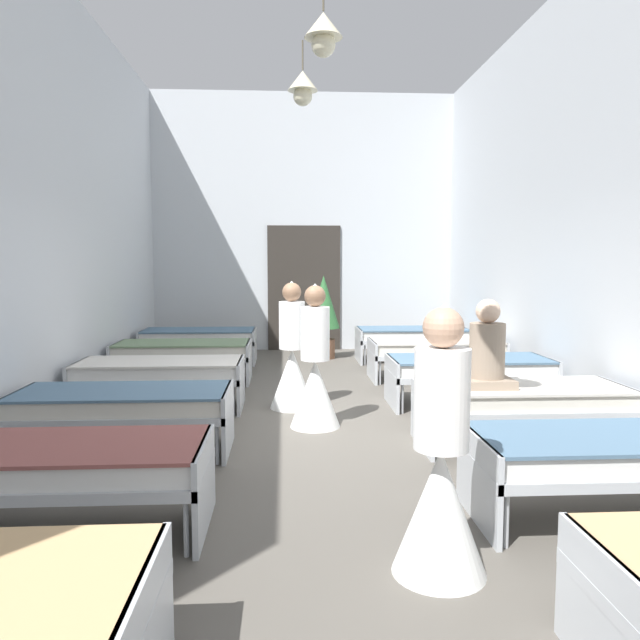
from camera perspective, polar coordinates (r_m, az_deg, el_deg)
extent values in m
cube|color=#59544C|center=(6.42, 0.08, -10.36)|extent=(6.33, 11.63, 0.10)
cube|color=silver|center=(11.81, -1.56, 9.12)|extent=(6.13, 0.20, 4.90)
cube|color=silver|center=(6.73, -26.57, 11.28)|extent=(0.20, 11.03, 4.90)
cube|color=silver|center=(7.05, 25.43, 11.04)|extent=(0.20, 11.03, 4.90)
cube|color=#2D2823|center=(11.68, -1.52, 3.03)|extent=(1.40, 0.06, 2.40)
cone|color=beige|center=(7.63, 0.32, 26.12)|extent=(0.44, 0.44, 0.28)
sphere|color=beige|center=(7.56, 0.32, 24.56)|extent=(0.28, 0.28, 0.28)
cylinder|color=brown|center=(9.55, -1.65, 23.74)|extent=(0.02, 0.02, 0.42)
cone|color=beige|center=(9.44, -1.64, 21.67)|extent=(0.44, 0.44, 0.28)
sphere|color=beige|center=(9.38, -1.64, 20.38)|extent=(0.28, 0.28, 0.28)
cylinder|color=#B7BCC1|center=(3.00, -15.51, -25.50)|extent=(0.03, 0.03, 0.34)
cylinder|color=#B7BCC1|center=(3.23, 23.20, -23.42)|extent=(0.03, 0.03, 0.34)
cube|color=#B7BCC1|center=(2.87, 25.64, -24.74)|extent=(0.04, 0.84, 0.57)
cylinder|color=#B7BCC1|center=(3.78, -12.54, -18.66)|extent=(0.03, 0.03, 0.34)
cylinder|color=#B7BCC1|center=(4.43, -11.00, -14.88)|extent=(0.03, 0.03, 0.34)
cube|color=#B7BCC1|center=(4.24, -23.79, -13.27)|extent=(1.90, 0.84, 0.07)
cube|color=#B7BCC1|center=(4.05, -10.86, -15.11)|extent=(0.04, 0.84, 0.57)
cube|color=white|center=(4.21, -23.84, -11.91)|extent=(1.82, 0.78, 0.14)
cube|color=#8C4C47|center=(4.19, -23.89, -10.84)|extent=(1.86, 0.82, 0.02)
cylinder|color=#B7BCC1|center=(3.96, 17.21, -17.62)|extent=(0.03, 0.03, 0.34)
cylinder|color=#B7BCC1|center=(4.59, 13.96, -14.23)|extent=(0.03, 0.03, 0.34)
cube|color=#B7BCC1|center=(4.55, 26.20, -12.11)|extent=(1.90, 0.84, 0.07)
cube|color=#B7BCC1|center=(4.21, 14.70, -14.39)|extent=(0.04, 0.84, 0.57)
cube|color=white|center=(4.52, 26.26, -10.83)|extent=(1.82, 0.78, 0.14)
cube|color=slate|center=(4.50, 26.30, -9.83)|extent=(1.86, 0.82, 0.02)
cylinder|color=#B7BCC1|center=(5.73, -27.60, -10.70)|extent=(0.03, 0.03, 0.34)
cylinder|color=#B7BCC1|center=(6.37, -24.91, -8.98)|extent=(0.03, 0.03, 0.34)
cylinder|color=#B7BCC1|center=(5.27, -9.70, -11.54)|extent=(0.03, 0.03, 0.34)
cylinder|color=#B7BCC1|center=(5.96, -8.93, -9.51)|extent=(0.03, 0.03, 0.34)
cube|color=#B7BCC1|center=(5.71, -18.12, -8.25)|extent=(1.90, 0.84, 0.07)
cube|color=#B7BCC1|center=(6.04, -26.76, -8.69)|extent=(0.04, 0.84, 0.57)
cube|color=#B7BCC1|center=(5.57, -8.68, -9.31)|extent=(0.04, 0.84, 0.57)
cube|color=silver|center=(5.69, -18.15, -7.22)|extent=(1.82, 0.78, 0.14)
cube|color=slate|center=(5.67, -18.18, -6.41)|extent=(1.86, 0.82, 0.02)
cylinder|color=#B7BCC1|center=(5.40, 11.13, -11.14)|extent=(0.03, 0.03, 0.34)
cylinder|color=#B7BCC1|center=(6.07, 9.41, -9.23)|extent=(0.03, 0.03, 0.34)
cylinder|color=#B7BCC1|center=(6.06, 27.51, -9.81)|extent=(0.03, 0.03, 0.34)
cylinder|color=#B7BCC1|center=(6.67, 24.32, -8.31)|extent=(0.03, 0.03, 0.34)
cube|color=#B7BCC1|center=(5.94, 18.51, -7.73)|extent=(1.90, 0.84, 0.07)
cube|color=#B7BCC1|center=(5.69, 9.64, -9.02)|extent=(0.04, 0.84, 0.57)
cube|color=#B7BCC1|center=(6.36, 26.36, -7.96)|extent=(0.04, 0.84, 0.57)
cube|color=silver|center=(5.92, 18.54, -6.74)|extent=(1.82, 0.78, 0.14)
cube|color=beige|center=(5.90, 18.57, -5.96)|extent=(1.86, 0.82, 0.02)
cylinder|color=#B7BCC1|center=(7.17, -22.30, -7.28)|extent=(0.03, 0.03, 0.34)
cylinder|color=#B7BCC1|center=(7.84, -20.59, -6.15)|extent=(0.03, 0.03, 0.34)
cylinder|color=#B7BCC1|center=(6.81, -8.20, -7.59)|extent=(0.03, 0.03, 0.34)
cylinder|color=#B7BCC1|center=(7.51, -7.73, -6.34)|extent=(0.03, 0.03, 0.34)
cube|color=#B7BCC1|center=(7.24, -14.88, -5.27)|extent=(1.90, 0.84, 0.07)
cube|color=#B7BCC1|center=(7.50, -21.88, -5.80)|extent=(0.04, 0.84, 0.57)
cube|color=#B7BCC1|center=(7.13, -7.48, -6.02)|extent=(0.04, 0.84, 0.57)
cube|color=white|center=(7.22, -14.90, -4.45)|extent=(1.82, 0.78, 0.14)
cube|color=beige|center=(7.21, -14.92, -3.81)|extent=(1.86, 0.82, 0.02)
cylinder|color=#B7BCC1|center=(6.91, 7.79, -7.39)|extent=(0.03, 0.03, 0.34)
cylinder|color=#B7BCC1|center=(7.60, 6.74, -6.19)|extent=(0.03, 0.03, 0.34)
cylinder|color=#B7BCC1|center=(7.44, 21.15, -6.78)|extent=(0.03, 0.03, 0.34)
cylinder|color=#B7BCC1|center=(8.09, 19.03, -5.74)|extent=(0.03, 0.03, 0.34)
cube|color=#B7BCC1|center=(7.42, 13.90, -4.98)|extent=(1.90, 0.84, 0.07)
cube|color=#B7BCC1|center=(7.22, 6.78, -5.86)|extent=(0.04, 0.84, 0.57)
cube|color=#B7BCC1|center=(7.77, 20.48, -5.38)|extent=(0.04, 0.84, 0.57)
cube|color=white|center=(7.41, 13.92, -4.18)|extent=(1.82, 0.78, 0.14)
cube|color=slate|center=(7.39, 13.93, -3.56)|extent=(1.86, 0.82, 0.02)
cylinder|color=#B7BCC1|center=(8.67, -18.86, -4.99)|extent=(0.03, 0.03, 0.34)
cylinder|color=#B7BCC1|center=(9.36, -17.68, -4.20)|extent=(0.03, 0.03, 0.34)
cylinder|color=#B7BCC1|center=(8.38, -7.27, -5.10)|extent=(0.03, 0.03, 0.34)
cylinder|color=#B7BCC1|center=(9.09, -6.96, -4.26)|extent=(0.03, 0.03, 0.34)
cube|color=#B7BCC1|center=(8.80, -12.79, -3.33)|extent=(1.90, 0.84, 0.07)
cube|color=#B7BCC1|center=(9.01, -18.64, -3.84)|extent=(0.04, 0.84, 0.57)
cube|color=#B7BCC1|center=(8.71, -6.72, -3.91)|extent=(0.04, 0.84, 0.57)
cube|color=silver|center=(8.78, -12.81, -2.65)|extent=(1.82, 0.78, 0.14)
cube|color=slate|center=(8.77, -12.82, -2.12)|extent=(1.86, 0.82, 0.02)
cylinder|color=#B7BCC1|center=(8.46, 5.69, -4.98)|extent=(0.03, 0.03, 0.34)
cylinder|color=#B7BCC1|center=(9.16, 4.99, -4.16)|extent=(0.03, 0.03, 0.34)
cylinder|color=#B7BCC1|center=(8.90, 16.86, -4.67)|extent=(0.03, 0.03, 0.34)
cylinder|color=#B7BCC1|center=(9.57, 15.38, -3.93)|extent=(0.03, 0.03, 0.34)
cube|color=#B7BCC1|center=(8.95, 10.86, -3.14)|extent=(1.90, 0.84, 0.07)
cube|color=#B7BCC1|center=(8.78, 4.94, -3.81)|extent=(0.04, 0.84, 0.57)
cube|color=#B7BCC1|center=(9.23, 16.46, -3.56)|extent=(0.04, 0.84, 0.57)
cube|color=silver|center=(8.93, 10.87, -2.48)|extent=(1.82, 0.78, 0.14)
cube|color=beige|center=(8.92, 10.88, -1.96)|extent=(1.86, 0.82, 0.02)
cylinder|color=#B7BCC1|center=(10.21, -16.45, -3.37)|extent=(0.03, 0.03, 0.34)
cylinder|color=#B7BCC1|center=(10.90, -15.60, -2.79)|extent=(0.03, 0.03, 0.34)
cylinder|color=#B7BCC1|center=(9.96, -6.64, -3.40)|extent=(0.03, 0.03, 0.34)
cylinder|color=#B7BCC1|center=(10.67, -6.42, -2.80)|extent=(0.03, 0.03, 0.34)
cube|color=#B7BCC1|center=(10.37, -11.34, -1.97)|extent=(1.90, 0.84, 0.07)
cube|color=#B7BCC1|center=(10.55, -16.35, -2.44)|extent=(0.04, 0.84, 0.57)
cube|color=#B7BCC1|center=(10.29, -6.20, -2.44)|extent=(0.04, 0.84, 0.57)
cube|color=white|center=(10.36, -11.35, -1.40)|extent=(1.82, 0.78, 0.14)
cube|color=slate|center=(10.35, -11.36, -0.94)|extent=(1.86, 0.82, 0.02)
cylinder|color=#B7BCC1|center=(10.03, 4.25, -3.32)|extent=(0.03, 0.03, 0.34)
cylinder|color=#B7BCC1|center=(10.73, 3.75, -2.73)|extent=(0.03, 0.03, 0.34)
cylinder|color=#B7BCC1|center=(10.40, 13.82, -3.14)|extent=(0.03, 0.03, 0.34)
cylinder|color=#B7BCC1|center=(11.08, 12.72, -2.59)|extent=(0.03, 0.03, 0.34)
cube|color=#B7BCC1|center=(10.50, 8.72, -1.84)|extent=(1.90, 0.84, 0.07)
cube|color=#B7BCC1|center=(10.36, 3.67, -2.38)|extent=(0.04, 0.84, 0.57)
cube|color=#B7BCC1|center=(10.74, 13.57, -2.23)|extent=(0.04, 0.84, 0.57)
cube|color=white|center=(10.48, 8.73, -1.27)|extent=(1.82, 0.78, 0.14)
cube|color=slate|center=(10.48, 8.73, -0.82)|extent=(1.86, 0.82, 0.02)
cone|color=white|center=(6.29, -0.47, -6.95)|extent=(0.52, 0.52, 0.70)
cylinder|color=white|center=(6.18, -0.47, -1.29)|extent=(0.30, 0.30, 0.55)
sphere|color=#846047|center=(6.15, -0.47, 2.28)|extent=(0.22, 0.22, 0.22)
cone|color=white|center=(6.15, -0.47, 2.99)|extent=(0.18, 0.18, 0.10)
cone|color=white|center=(3.52, 11.24, -17.29)|extent=(0.52, 0.52, 0.70)
cylinder|color=white|center=(3.33, 11.45, -7.31)|extent=(0.30, 0.30, 0.55)
sphere|color=tan|center=(3.27, 11.58, -0.71)|extent=(0.22, 0.22, 0.22)
cone|color=white|center=(3.26, 11.60, 0.63)|extent=(0.18, 0.18, 0.10)
cone|color=white|center=(7.09, -2.65, -5.53)|extent=(0.52, 0.52, 0.70)
cylinder|color=white|center=(7.00, -2.67, -0.50)|extent=(0.30, 0.30, 0.55)
sphere|color=#846047|center=(6.97, -2.69, 2.65)|extent=(0.22, 0.22, 0.22)
cone|color=white|center=(6.96, -2.69, 3.29)|extent=(0.18, 0.18, 0.10)
cylinder|color=gray|center=(5.71, 15.49, -3.19)|extent=(0.32, 0.32, 0.58)
cube|color=gray|center=(5.75, 15.43, -5.65)|extent=(0.44, 0.44, 0.08)
sphere|color=beige|center=(5.66, 15.60, 0.82)|extent=(0.22, 0.22, 0.22)
cylinder|color=brown|center=(10.71, 0.34, -2.73)|extent=(0.40, 0.40, 0.34)
cylinder|color=brown|center=(10.67, 0.34, -1.29)|extent=(0.06, 0.06, 0.20)
cone|color=#2D6633|center=(10.62, 0.34, 1.74)|extent=(0.57, 0.57, 0.93)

